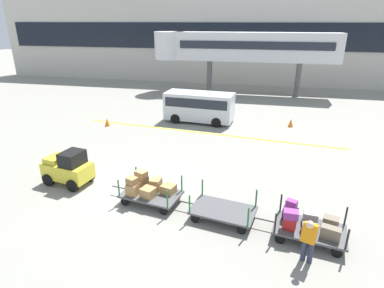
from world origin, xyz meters
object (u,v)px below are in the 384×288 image
at_px(baggage_tug, 68,168).
at_px(shuttle_van, 199,105).
at_px(baggage_cart_lead, 149,189).
at_px(baggage_cart_tail, 308,225).
at_px(safety_cone_far, 291,123).
at_px(baggage_cart_middle, 223,210).
at_px(safety_cone_near, 107,122).
at_px(baggage_handler, 309,239).

bearing_deg(baggage_tug, shuttle_van, 69.92).
bearing_deg(shuttle_van, baggage_tug, -110.08).
bearing_deg(baggage_cart_lead, baggage_tug, 170.87).
xyz_separation_m(baggage_cart_tail, safety_cone_far, (0.23, 12.32, -0.25)).
bearing_deg(baggage_cart_middle, safety_cone_near, 135.12).
distance_m(baggage_cart_middle, safety_cone_near, 13.07).
height_order(baggage_tug, baggage_cart_middle, baggage_tug).
bearing_deg(baggage_cart_tail, baggage_tug, 170.34).
height_order(baggage_tug, baggage_cart_tail, baggage_tug).
height_order(baggage_tug, baggage_handler, baggage_tug).
xyz_separation_m(baggage_tug, safety_cone_far, (10.19, 10.62, -0.48)).
bearing_deg(baggage_cart_lead, baggage_cart_tail, -10.01).
relative_size(baggage_cart_tail, safety_cone_near, 5.60).
distance_m(baggage_tug, shuttle_van, 11.09).
distance_m(baggage_cart_middle, shuttle_van, 12.10).
bearing_deg(safety_cone_near, baggage_cart_tail, -38.58).
bearing_deg(baggage_cart_middle, safety_cone_far, 75.17).
bearing_deg(safety_cone_far, baggage_cart_middle, -104.83).
xyz_separation_m(baggage_tug, shuttle_van, (3.80, 10.40, 0.48)).
relative_size(baggage_cart_middle, baggage_handler, 1.97).
xyz_separation_m(shuttle_van, safety_cone_far, (6.38, 0.22, -0.96)).
height_order(baggage_cart_lead, safety_cone_far, baggage_cart_lead).
bearing_deg(baggage_cart_lead, safety_cone_near, 125.63).
xyz_separation_m(baggage_cart_lead, safety_cone_near, (-6.20, 8.65, -0.27)).
bearing_deg(baggage_tug, safety_cone_near, 105.39).
relative_size(baggage_cart_lead, baggage_cart_middle, 1.00).
bearing_deg(shuttle_van, safety_cone_near, -158.26).
height_order(baggage_cart_tail, shuttle_van, shuttle_van).
bearing_deg(shuttle_van, baggage_cart_middle, -74.37).
bearing_deg(baggage_handler, baggage_cart_lead, 158.54).
height_order(baggage_cart_middle, baggage_cart_tail, baggage_cart_tail).
relative_size(baggage_tug, baggage_cart_lead, 0.73).
bearing_deg(baggage_cart_tail, safety_cone_far, 88.93).
height_order(baggage_tug, safety_cone_near, baggage_tug).
bearing_deg(safety_cone_far, shuttle_van, -178.03).
bearing_deg(baggage_cart_tail, baggage_cart_lead, 169.99).
relative_size(baggage_handler, safety_cone_near, 2.84).
bearing_deg(safety_cone_far, baggage_tug, -133.80).
distance_m(baggage_cart_lead, shuttle_van, 11.07).
bearing_deg(safety_cone_near, baggage_cart_lead, -54.37).
xyz_separation_m(baggage_tug, baggage_cart_middle, (7.05, -1.21, -0.41)).
xyz_separation_m(baggage_cart_middle, shuttle_van, (-3.25, 11.62, 0.89)).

